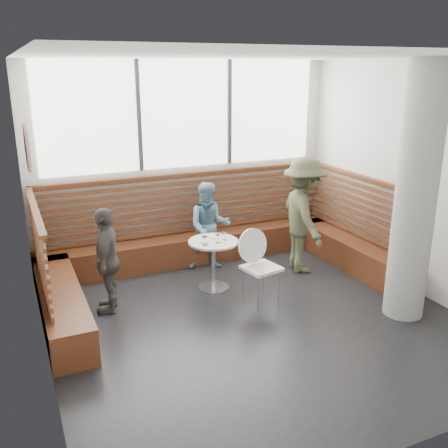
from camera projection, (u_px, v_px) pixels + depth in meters
name	position (u px, v px, depth m)	size (l,w,h in m)	color
room	(258.00, 199.00, 5.88)	(5.00, 5.00, 3.20)	silver
booth	(204.00, 247.00, 7.78)	(5.00, 2.50, 1.44)	#4B2512
concrete_column	(416.00, 195.00, 6.07)	(0.50, 0.50, 3.20)	gray
wall_art	(27.00, 148.00, 5.05)	(0.50, 0.50, 0.03)	white
cafe_table	(213.00, 254.00, 7.12)	(0.71, 0.71, 0.73)	silver
cafe_chair	(259.00, 259.00, 6.77)	(0.48, 0.47, 0.99)	white
adult_man	(303.00, 215.00, 7.68)	(1.16, 0.67, 1.80)	#484C33
child_back	(209.00, 226.00, 7.83)	(0.68, 0.53, 1.39)	#5B869F
child_left	(107.00, 260.00, 6.44)	(0.82, 0.34, 1.40)	#4C4945
plate_near	(203.00, 241.00, 7.04)	(0.19, 0.19, 0.01)	white
plate_far	(212.00, 236.00, 7.23)	(0.18, 0.18, 0.01)	white
glass_left	(205.00, 241.00, 6.88)	(0.07, 0.07, 0.12)	white
glass_mid	(218.00, 239.00, 6.97)	(0.07, 0.07, 0.11)	white
glass_right	(224.00, 236.00, 7.09)	(0.07, 0.07, 0.11)	white
menu_card	(221.00, 245.00, 6.88)	(0.18, 0.13, 0.00)	#A5C64C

